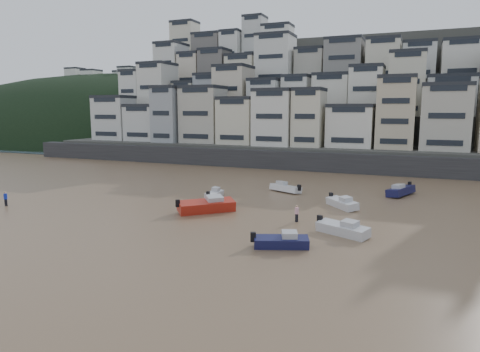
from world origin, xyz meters
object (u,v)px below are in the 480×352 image
at_px(boat_h, 286,187).
at_px(boat_e, 342,202).
at_px(boat_a, 281,240).
at_px(boat_c, 207,204).
at_px(boat_b, 343,227).
at_px(boat_f, 214,193).
at_px(person_blue, 6,199).
at_px(boat_i, 401,189).
at_px(person_pink, 297,213).

xyz_separation_m(boat_h, boat_e, (8.87, -6.81, 0.01)).
distance_m(boat_a, boat_h, 24.49).
xyz_separation_m(boat_a, boat_c, (-11.38, 8.74, 0.27)).
bearing_deg(boat_a, boat_e, 61.55).
distance_m(boat_b, boat_h, 20.86).
bearing_deg(boat_b, boat_c, -166.76).
xyz_separation_m(boat_f, person_blue, (-20.79, -14.03, 0.30)).
bearing_deg(boat_i, boat_h, -55.32).
relative_size(boat_f, person_pink, 2.39).
relative_size(boat_a, boat_e, 0.95).
height_order(boat_f, boat_a, boat_a).
height_order(boat_b, boat_c, boat_c).
distance_m(boat_h, person_pink, 16.04).
xyz_separation_m(boat_c, boat_e, (13.66, 8.04, -0.23)).
bearing_deg(boat_f, boat_i, -66.59).
relative_size(boat_h, boat_i, 0.85).
relative_size(boat_a, boat_c, 0.72).
bearing_deg(boat_b, boat_f, 173.92).
bearing_deg(person_blue, boat_f, 34.01).
relative_size(boat_b, person_blue, 3.13).
distance_m(person_blue, person_pink, 34.51).
bearing_deg(boat_i, boat_a, 4.04).
bearing_deg(boat_e, boat_b, -32.41).
distance_m(boat_c, person_pink, 10.40).
xyz_separation_m(boat_f, person_pink, (13.17, -7.88, 0.30)).
bearing_deg(boat_a, boat_f, 110.02).
bearing_deg(boat_i, person_pink, -5.49).
xyz_separation_m(boat_b, boat_a, (-4.12, -5.68, -0.07)).
height_order(boat_e, person_pink, person_pink).
bearing_deg(boat_c, boat_h, 28.57).
bearing_deg(person_blue, boat_e, 21.11).
bearing_deg(person_pink, boat_f, 149.13).
height_order(boat_c, person_blue, boat_c).
distance_m(boat_h, boat_e, 11.18).
xyz_separation_m(boat_h, boat_i, (14.95, 3.60, 0.12)).
xyz_separation_m(boat_b, boat_c, (-15.50, 3.06, 0.20)).
distance_m(boat_i, boat_e, 12.05).
bearing_deg(boat_h, boat_i, -141.44).
distance_m(boat_f, person_blue, 25.08).
bearing_deg(boat_a, boat_i, 52.21).
distance_m(boat_a, person_pink, 8.62).
distance_m(boat_a, boat_c, 14.35).
bearing_deg(boat_c, person_blue, 151.50).
xyz_separation_m(boat_b, boat_h, (-10.70, 17.91, -0.04)).
bearing_deg(boat_e, boat_a, -49.54).
bearing_deg(person_pink, boat_c, 179.02).
bearing_deg(person_blue, boat_b, 4.78).
xyz_separation_m(boat_b, person_blue, (-39.05, -3.27, 0.13)).
distance_m(boat_f, boat_a, 21.69).
distance_m(boat_b, person_pink, 5.86).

